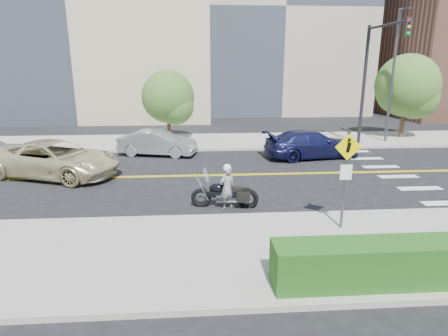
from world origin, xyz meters
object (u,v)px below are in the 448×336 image
motorcyclist (227,187)px  motorcycle (225,188)px  pedestrian_sign (346,170)px  parked_car_blue (311,144)px  suv (55,159)px  parked_car_silver (158,143)px

motorcyclist → motorcycle: 0.22m
pedestrian_sign → parked_car_blue: 9.63m
pedestrian_sign → motorcycle: (-3.37, 2.30, -1.25)m
motorcyclist → motorcycle: size_ratio=0.71×
pedestrian_sign → suv: bearing=148.3°
parked_car_blue → suv: bearing=92.6°
suv → pedestrian_sign: bearing=-102.1°
pedestrian_sign → motorcycle: pedestrian_sign is taller
suv → parked_car_silver: bearing=-27.5°
pedestrian_sign → parked_car_silver: pedestrian_sign is taller
motorcycle → pedestrian_sign: bearing=-26.6°
motorcyclist → motorcycle: motorcyclist is taller
motorcycle → suv: size_ratio=0.40×
parked_car_blue → pedestrian_sign: bearing=159.0°
suv → parked_car_blue: (12.61, 2.74, -0.06)m
suv → parked_car_silver: suv is taller
pedestrian_sign → parked_car_silver: size_ratio=0.70×
suv → parked_car_blue: bearing=-58.1°
motorcycle → parked_car_blue: bearing=61.1°
motorcyclist → suv: bearing=-57.2°
motorcycle → motorcyclist: bearing=-62.2°
pedestrian_sign → motorcycle: bearing=145.7°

